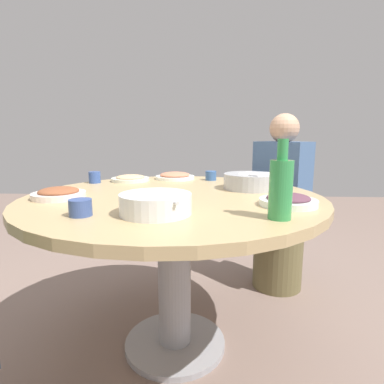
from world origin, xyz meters
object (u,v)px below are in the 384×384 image
Objects in this scene: dish_noodles at (130,178)px; stool_for_diner_right at (278,257)px; tea_cup_side at (80,208)px; diner_right at (282,181)px; dish_shrimp at (175,176)px; soup_bowl at (156,204)px; tea_cup_far at (95,177)px; dish_stirfry at (59,193)px; round_dining_table at (174,225)px; rice_bowl at (250,181)px; tea_cup_near at (211,176)px; dish_eggplant at (288,200)px; green_bottle at (281,187)px.

dish_noodles is 0.53× the size of stool_for_diner_right.
tea_cup_side is (0.03, -0.83, 0.01)m from dish_noodles.
diner_right reaches higher than stool_for_diner_right.
stool_for_diner_right is at bearing 13.76° from dish_noodles.
dish_noodles is at bearing -166.24° from diner_right.
soup_bowl is at bearing -88.35° from dish_shrimp.
tea_cup_far is (-0.19, -0.09, 0.02)m from dish_noodles.
round_dining_table is at bearing 10.94° from dish_stirfry.
soup_bowl reaches higher than dish_stirfry.
dish_stirfry is (-0.87, -0.28, -0.02)m from rice_bowl.
dish_stirfry is at bearing -109.55° from dish_noodles.
tea_cup_near is 0.51m from diner_right.
tea_cup_near is at bearing 113.36° from dish_eggplant.
stool_for_diner_right is (1.15, 0.32, -0.60)m from tea_cup_far.
tea_cup_far is at bearing 145.17° from round_dining_table.
stool_for_diner_right is (0.96, 0.24, -0.58)m from dish_noodles.
green_bottle is (0.89, -0.30, 0.08)m from dish_stirfry.
tea_cup_far reaches higher than dish_shrimp.
rice_bowl reaches higher than tea_cup_side.
tea_cup_far is (-0.87, 0.16, -0.01)m from rice_bowl.
tea_cup_far is at bearing 90.08° from dish_stirfry.
tea_cup_far is 0.86× the size of tea_cup_side.
tea_cup_side is (-0.65, -0.58, -0.01)m from rice_bowl.
dish_stirfry is 0.30× the size of diner_right.
stool_for_diner_right is (0.26, 1.07, -0.67)m from green_bottle.
dish_noodles is (-0.29, 0.78, -0.02)m from soup_bowl.
dish_shrimp reaches higher than dish_noodles.
tea_cup_near is at bearing 70.09° from round_dining_table.
dish_noodles is (-0.26, -0.11, -0.00)m from dish_shrimp.
diner_right is (0.65, 0.67, 0.12)m from round_dining_table.
dish_shrimp is 0.95× the size of green_bottle.
dish_shrimp is at bearing 125.48° from dish_eggplant.
round_dining_table is 0.94m from diner_right.
round_dining_table is 6.05× the size of dish_eggplant.
rice_bowl reaches higher than dish_eggplant.
tea_cup_far is at bearing -164.41° from diner_right.
green_bottle reaches higher than dish_shrimp.
rice_bowl reaches higher than soup_bowl.
dish_noodles is 3.41× the size of tea_cup_far.
rice_bowl is 0.89m from tea_cup_far.
round_dining_table is at bearing 157.51° from dish_eggplant.
tea_cup_side is 1.53m from stool_for_diner_right.
round_dining_table is 1.02m from stool_for_diner_right.
diner_right is (0.47, 0.18, -0.06)m from tea_cup_near.
dish_noodles is 1.01× the size of dish_eggplant.
rice_bowl is at bearing -119.85° from stool_for_diner_right.
tea_cup_side is at bearing -103.66° from dish_shrimp.
dish_shrimp is 0.23m from tea_cup_near.
dish_noodles is at bearing 70.45° from dish_stirfry.
round_dining_table is 20.41× the size of tea_cup_far.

